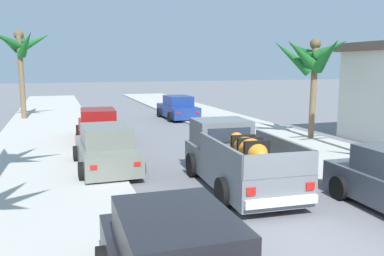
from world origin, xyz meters
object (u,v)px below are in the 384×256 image
(pickup_truck, at_px, (237,159))
(car_left_near, at_px, (98,127))
(palm_tree_right_mid, at_px, (20,47))
(car_left_mid, at_px, (106,149))
(palm_tree_left_fore, at_px, (312,55))
(car_right_mid, at_px, (178,108))

(pickup_truck, distance_m, car_left_near, 9.02)
(palm_tree_right_mid, bearing_deg, car_left_mid, -76.13)
(palm_tree_left_fore, bearing_deg, palm_tree_right_mid, 138.58)
(pickup_truck, xyz_separation_m, car_left_near, (-3.16, 8.45, -0.10))
(palm_tree_left_fore, distance_m, palm_tree_right_mid, 17.81)
(car_left_mid, bearing_deg, pickup_truck, -42.13)
(car_right_mid, xyz_separation_m, palm_tree_left_fore, (3.72, -9.36, 3.27))
(car_right_mid, bearing_deg, car_left_mid, -116.95)
(pickup_truck, relative_size, car_left_near, 1.23)
(pickup_truck, relative_size, car_left_mid, 1.24)
(car_left_mid, distance_m, car_right_mid, 13.41)
(car_right_mid, xyz_separation_m, palm_tree_right_mid, (-9.63, 2.41, 3.97))
(car_left_near, height_order, palm_tree_right_mid, palm_tree_right_mid)
(pickup_truck, bearing_deg, palm_tree_left_fore, 41.75)
(car_left_mid, bearing_deg, car_left_near, 87.17)
(pickup_truck, bearing_deg, palm_tree_right_mid, 111.76)
(car_left_near, bearing_deg, car_right_mid, 48.63)
(pickup_truck, bearing_deg, car_right_mid, 79.99)
(palm_tree_left_fore, bearing_deg, car_right_mid, 111.68)
(pickup_truck, distance_m, car_right_mid, 15.29)
(car_right_mid, relative_size, palm_tree_right_mid, 0.74)
(car_left_near, distance_m, car_left_mid, 5.36)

